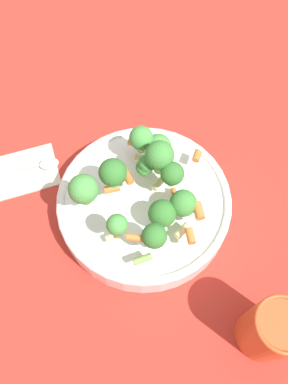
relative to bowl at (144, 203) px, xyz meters
name	(u,v)px	position (x,y,z in m)	size (l,w,h in m)	color
ground_plane	(144,210)	(0.00, 0.00, -0.03)	(3.00, 3.00, 0.00)	#B72D23
bowl	(144,203)	(0.00, 0.00, 0.00)	(0.29, 0.29, 0.05)	white
pasta_salad	(145,180)	(0.00, 0.00, 0.08)	(0.22, 0.23, 0.10)	#8CB766
cup	(271,330)	(0.26, 0.09, 0.03)	(0.07, 0.07, 0.12)	#CC4C23
napkin	(18,173)	(-0.16, -0.19, -0.02)	(0.10, 0.15, 0.01)	beige
spoon	(26,166)	(-0.16, -0.17, -0.02)	(0.06, 0.19, 0.01)	silver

